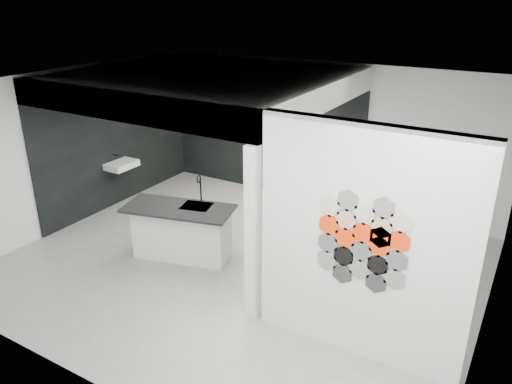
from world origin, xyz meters
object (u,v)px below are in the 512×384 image
object	(u,v)px
kettle	(298,133)
utensil_cup	(239,125)
kitchen_island	(182,231)
glass_vase	(326,138)
stockpot	(218,120)
glass_bowl	(326,138)
partition_panel	(362,246)
bottle_dark	(260,127)
wall_basin	(122,165)

from	to	relation	value
kettle	utensil_cup	bearing A→B (deg)	-174.99
kitchen_island	glass_vase	distance (m)	3.43
glass_vase	kitchen_island	bearing A→B (deg)	-109.36
stockpot	glass_vase	world-z (taller)	stockpot
kettle	glass_bowl	size ratio (longest dim) A/B	1.31
partition_panel	kitchen_island	size ratio (longest dim) A/B	1.53
utensil_cup	glass_vase	bearing A→B (deg)	0.00
glass_vase	bottle_dark	xyz separation A→B (m)	(-1.47, 0.00, 0.02)
stockpot	kettle	xyz separation A→B (m)	(1.93, 0.00, -0.02)
glass_bowl	bottle_dark	distance (m)	1.47
wall_basin	kitchen_island	world-z (taller)	kitchen_island
kettle	bottle_dark	bearing A→B (deg)	-174.99
kettle	utensil_cup	size ratio (longest dim) A/B	2.04
wall_basin	stockpot	size ratio (longest dim) A/B	2.46
kitchen_island	kettle	bearing A→B (deg)	66.28
glass_bowl	bottle_dark	size ratio (longest dim) A/B	0.85
stockpot	glass_vase	bearing A→B (deg)	0.00
wall_basin	kettle	size ratio (longest dim) A/B	3.25
bottle_dark	glass_bowl	bearing A→B (deg)	0.00
glass_vase	wall_basin	bearing A→B (deg)	-148.65
kitchen_island	glass_bowl	size ratio (longest dim) A/B	12.99
kitchen_island	glass_bowl	xyz separation A→B (m)	(1.10, 3.12, 0.91)
wall_basin	bottle_dark	distance (m)	2.87
glass_bowl	bottle_dark	xyz separation A→B (m)	(-1.47, 0.00, 0.03)
glass_bowl	glass_vase	world-z (taller)	glass_vase
kitchen_island	bottle_dark	distance (m)	3.28
kitchen_island	utensil_cup	size ratio (longest dim) A/B	20.29
stockpot	utensil_cup	size ratio (longest dim) A/B	2.69
partition_panel	wall_basin	bearing A→B (deg)	161.77
glass_bowl	bottle_dark	bearing A→B (deg)	180.00
partition_panel	kitchen_island	world-z (taller)	partition_panel
glass_bowl	utensil_cup	world-z (taller)	glass_bowl
kitchen_island	utensil_cup	bearing A→B (deg)	91.32
stockpot	kettle	bearing A→B (deg)	0.00
stockpot	kettle	distance (m)	1.93
partition_panel	bottle_dark	world-z (taller)	partition_panel
wall_basin	stockpot	xyz separation A→B (m)	(0.87, 2.07, 0.57)
kitchen_island	bottle_dark	size ratio (longest dim) A/B	11.06
kettle	glass_vase	bearing A→B (deg)	5.01
wall_basin	glass_bowl	bearing A→B (deg)	31.35
glass_bowl	utensil_cup	distance (m)	1.98
wall_basin	kettle	distance (m)	3.52
utensil_cup	kitchen_island	bearing A→B (deg)	-74.17
partition_panel	stockpot	world-z (taller)	partition_panel
wall_basin	glass_vase	size ratio (longest dim) A/B	4.79
partition_panel	utensil_cup	xyz separation A→B (m)	(-4.06, 3.87, -0.03)
wall_basin	glass_bowl	distance (m)	4.00
wall_basin	kettle	world-z (taller)	kettle
glass_bowl	glass_vase	size ratio (longest dim) A/B	1.13
glass_vase	bottle_dark	world-z (taller)	bottle_dark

